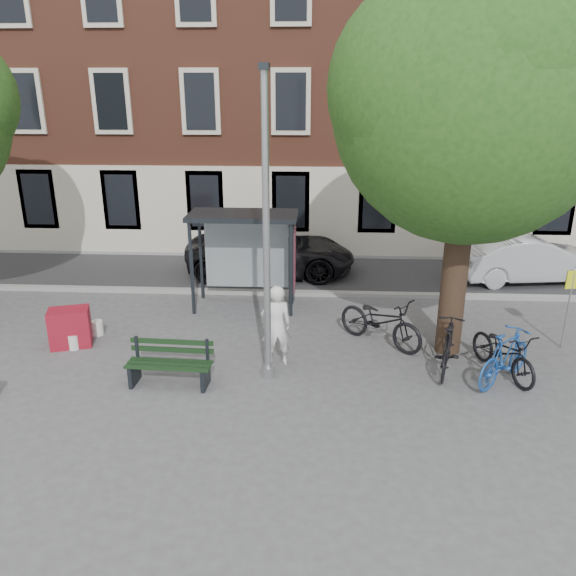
# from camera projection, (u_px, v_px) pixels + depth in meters

# --- Properties ---
(ground) EXTENTS (90.00, 90.00, 0.00)m
(ground) POSITION_uv_depth(u_px,v_px,m) (268.00, 377.00, 11.73)
(ground) COLOR #4C4C4F
(ground) RESTS_ON ground
(road) EXTENTS (40.00, 4.00, 0.01)m
(road) POSITION_uv_depth(u_px,v_px,m) (287.00, 274.00, 18.31)
(road) COLOR #28282B
(road) RESTS_ON ground
(curb_near) EXTENTS (40.00, 0.25, 0.12)m
(curb_near) POSITION_uv_depth(u_px,v_px,m) (284.00, 293.00, 16.41)
(curb_near) COLOR gray
(curb_near) RESTS_ON ground
(curb_far) EXTENTS (40.00, 0.25, 0.12)m
(curb_far) POSITION_uv_depth(u_px,v_px,m) (291.00, 255.00, 20.18)
(curb_far) COLOR gray
(curb_far) RESTS_ON ground
(building_row) EXTENTS (30.00, 8.00, 14.00)m
(building_row) POSITION_uv_depth(u_px,v_px,m) (296.00, 53.00, 21.63)
(building_row) COLOR brown
(building_row) RESTS_ON ground
(lamppost) EXTENTS (0.28, 0.35, 6.11)m
(lamppost) POSITION_uv_depth(u_px,v_px,m) (267.00, 248.00, 10.80)
(lamppost) COLOR #9EA0A3
(lamppost) RESTS_ON ground
(tree_right) EXTENTS (5.76, 5.60, 8.20)m
(tree_right) POSITION_uv_depth(u_px,v_px,m) (476.00, 93.00, 10.95)
(tree_right) COLOR black
(tree_right) RESTS_ON ground
(bus_shelter) EXTENTS (2.85, 1.45, 2.62)m
(bus_shelter) POSITION_uv_depth(u_px,v_px,m) (259.00, 238.00, 14.98)
(bus_shelter) COLOR #1E2328
(bus_shelter) RESTS_ON ground
(painter) EXTENTS (0.74, 0.58, 1.81)m
(painter) POSITION_uv_depth(u_px,v_px,m) (276.00, 326.00, 11.99)
(painter) COLOR white
(painter) RESTS_ON ground
(bench) EXTENTS (1.74, 0.64, 0.88)m
(bench) POSITION_uv_depth(u_px,v_px,m) (170.00, 366.00, 11.32)
(bench) COLOR #1E2328
(bench) RESTS_ON ground
(bike_a) EXTENTS (2.23, 2.07, 1.19)m
(bike_a) POSITION_uv_depth(u_px,v_px,m) (381.00, 321.00, 13.04)
(bike_a) COLOR black
(bike_a) RESTS_ON ground
(bike_b) EXTENTS (1.74, 1.72, 1.15)m
(bike_b) POSITION_uv_depth(u_px,v_px,m) (505.00, 357.00, 11.33)
(bike_b) COLOR #1A4692
(bike_b) RESTS_ON ground
(bike_c) EXTENTS (1.36, 2.11, 1.05)m
(bike_c) POSITION_uv_depth(u_px,v_px,m) (504.00, 352.00, 11.67)
(bike_c) COLOR black
(bike_c) RESTS_ON ground
(bike_d) EXTENTS (1.07, 1.95, 1.13)m
(bike_d) POSITION_uv_depth(u_px,v_px,m) (448.00, 347.00, 11.80)
(bike_d) COLOR black
(bike_d) RESTS_ON ground
(car_dark) EXTENTS (5.45, 2.65, 1.49)m
(car_dark) POSITION_uv_depth(u_px,v_px,m) (271.00, 251.00, 18.13)
(car_dark) COLOR black
(car_dark) RESTS_ON ground
(car_silver) EXTENTS (4.58, 2.14, 1.45)m
(car_silver) POSITION_uv_depth(u_px,v_px,m) (529.00, 259.00, 17.38)
(car_silver) COLOR #B7BABF
(car_silver) RESTS_ON ground
(red_stand) EXTENTS (1.04, 0.85, 0.90)m
(red_stand) POSITION_uv_depth(u_px,v_px,m) (70.00, 328.00, 13.03)
(red_stand) COLOR maroon
(red_stand) RESTS_ON ground
(bucket_a) EXTENTS (0.35, 0.35, 0.36)m
(bucket_a) POSITION_uv_depth(u_px,v_px,m) (74.00, 341.00, 12.95)
(bucket_a) COLOR silver
(bucket_a) RESTS_ON ground
(bucket_c) EXTENTS (0.32, 0.32, 0.36)m
(bucket_c) POSITION_uv_depth(u_px,v_px,m) (97.00, 328.00, 13.69)
(bucket_c) COLOR white
(bucket_c) RESTS_ON ground
(notice_sign) EXTENTS (0.32, 0.09, 1.88)m
(notice_sign) POSITION_uv_depth(u_px,v_px,m) (571.00, 293.00, 12.61)
(notice_sign) COLOR #9EA0A3
(notice_sign) RESTS_ON ground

